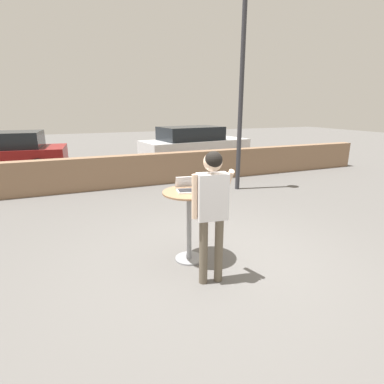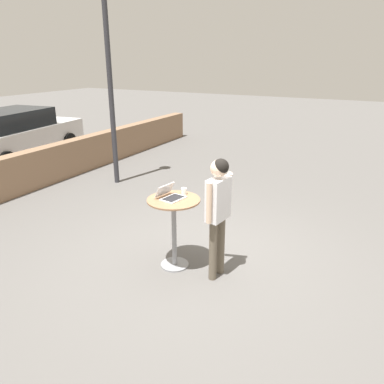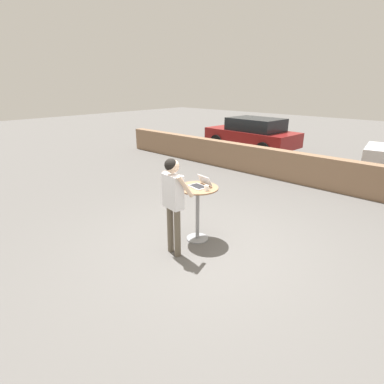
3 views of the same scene
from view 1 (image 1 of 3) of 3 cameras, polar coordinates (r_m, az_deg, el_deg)
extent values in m
plane|color=#5B5956|center=(4.57, 4.84, -13.29)|extent=(50.00, 50.00, 0.00)
cube|color=#84664C|center=(8.91, -9.84, 4.17)|extent=(16.29, 0.35, 0.91)
cylinder|color=gray|center=(4.65, -0.55, -12.51)|extent=(0.42, 0.42, 0.03)
cylinder|color=gray|center=(4.42, -0.56, -6.56)|extent=(0.07, 0.07, 1.02)
cylinder|color=#8C6647|center=(4.25, -0.58, -0.07)|extent=(0.76, 0.76, 0.02)
cube|color=silver|center=(4.25, -0.60, 0.22)|extent=(0.37, 0.29, 0.02)
cube|color=black|center=(4.25, -0.60, 0.35)|extent=(0.32, 0.24, 0.00)
cube|color=silver|center=(4.38, -1.03, 1.97)|extent=(0.34, 0.15, 0.17)
cube|color=white|center=(4.38, -1.02, 1.99)|extent=(0.32, 0.13, 0.15)
cylinder|color=white|center=(4.30, 2.52, 0.92)|extent=(0.08, 0.08, 0.10)
torus|color=white|center=(4.32, 3.16, 1.01)|extent=(0.04, 0.01, 0.04)
cylinder|color=brown|center=(3.90, 2.19, -11.34)|extent=(0.11, 0.11, 0.88)
cylinder|color=brown|center=(3.95, 5.11, -10.97)|extent=(0.11, 0.11, 0.88)
cube|color=silver|center=(3.65, 3.86, -0.89)|extent=(0.40, 0.24, 0.58)
sphere|color=beige|center=(3.55, 3.99, 5.72)|extent=(0.23, 0.23, 0.23)
sphere|color=black|center=(3.52, 4.14, 6.10)|extent=(0.21, 0.21, 0.21)
cylinder|color=beige|center=(3.59, 0.48, -0.93)|extent=(0.07, 0.07, 0.55)
cylinder|color=beige|center=(3.77, 6.73, 1.52)|extent=(0.11, 0.33, 0.42)
cube|color=maroon|center=(11.89, -32.68, 5.53)|extent=(4.19, 2.12, 0.62)
cube|color=black|center=(11.78, -32.14, 8.38)|extent=(2.35, 1.75, 0.53)
cylinder|color=black|center=(10.84, -27.15, 4.03)|extent=(0.67, 0.27, 0.66)
cylinder|color=black|center=(12.50, -25.98, 5.53)|extent=(0.67, 0.27, 0.66)
cube|color=silver|center=(12.24, 0.61, 8.30)|extent=(4.48, 2.30, 0.70)
cube|color=black|center=(12.06, -0.27, 11.11)|extent=(2.54, 1.83, 0.52)
cylinder|color=black|center=(13.67, 3.66, 7.72)|extent=(0.63, 0.30, 0.60)
cylinder|color=black|center=(12.35, 7.92, 6.74)|extent=(0.63, 0.30, 0.60)
cylinder|color=black|center=(12.41, -6.68, 6.82)|extent=(0.63, 0.30, 0.60)
cylinder|color=black|center=(10.94, -3.20, 5.70)|extent=(0.63, 0.30, 0.60)
cylinder|color=#2D2D33|center=(8.27, 9.32, 17.51)|extent=(0.12, 0.12, 4.98)
camera|label=2|loc=(3.10, -90.82, 14.12)|focal=35.00mm
camera|label=3|loc=(4.96, 71.32, 12.69)|focal=28.00mm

